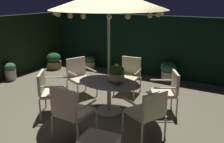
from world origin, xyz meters
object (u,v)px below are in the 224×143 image
(ottoman_footrest, at_px, (99,140))
(potted_plant_front_corner, at_px, (169,70))
(centerpiece_planter, at_px, (117,73))
(patio_chair_east, at_px, (70,109))
(potted_plant_back_center, at_px, (54,61))
(potted_plant_right_near, at_px, (10,71))
(patio_chair_southwest, at_px, (129,73))
(patio_chair_northeast, at_px, (50,89))
(potted_plant_left_near, at_px, (90,62))
(patio_chair_south, at_px, (168,89))
(patio_chair_north, at_px, (79,74))
(patio_chair_southeast, at_px, (148,110))
(patio_dining_table, at_px, (109,89))

(ottoman_footrest, height_order, potted_plant_front_corner, potted_plant_front_corner)
(centerpiece_planter, xyz_separation_m, patio_chair_east, (-0.22, -1.32, -0.36))
(potted_plant_back_center, height_order, potted_plant_right_near, potted_plant_back_center)
(centerpiece_planter, xyz_separation_m, patio_chair_southwest, (-0.32, 1.31, -0.41))
(potted_plant_right_near, bearing_deg, patio_chair_northeast, -22.43)
(ottoman_footrest, relative_size, potted_plant_left_near, 1.34)
(patio_chair_east, distance_m, patio_chair_south, 2.28)
(patio_chair_southwest, bearing_deg, patio_chair_east, -87.81)
(ottoman_footrest, bearing_deg, potted_plant_right_near, 156.79)
(potted_plant_back_center, bearing_deg, ottoman_footrest, -40.29)
(patio_chair_south, xyz_separation_m, potted_plant_back_center, (-4.66, 1.41, -0.26))
(patio_chair_north, distance_m, patio_chair_east, 2.18)
(potted_plant_back_center, bearing_deg, patio_chair_southwest, -12.17)
(patio_chair_east, relative_size, potted_plant_left_near, 2.16)
(patio_chair_southwest, relative_size, potted_plant_back_center, 1.64)
(patio_chair_southeast, height_order, patio_chair_south, patio_chair_southeast)
(patio_chair_south, relative_size, potted_plant_back_center, 1.63)
(centerpiece_planter, distance_m, patio_chair_south, 1.21)
(centerpiece_planter, bearing_deg, patio_chair_east, -99.57)
(patio_chair_northeast, distance_m, patio_chair_east, 1.20)
(patio_dining_table, distance_m, potted_plant_back_center, 4.07)
(patio_chair_east, height_order, potted_plant_front_corner, patio_chair_east)
(patio_chair_south, height_order, potted_plant_back_center, patio_chair_south)
(patio_dining_table, relative_size, patio_chair_east, 1.41)
(patio_chair_northeast, distance_m, potted_plant_left_near, 3.65)
(patio_dining_table, xyz_separation_m, patio_chair_south, (1.15, 0.63, 0.01))
(patio_chair_northeast, xyz_separation_m, ottoman_footrest, (1.81, -0.82, -0.26))
(patio_chair_southeast, bearing_deg, potted_plant_front_corner, 100.95)
(patio_dining_table, xyz_separation_m, ottoman_footrest, (0.72, -1.56, -0.22))
(patio_chair_east, xyz_separation_m, potted_plant_right_near, (-3.80, 1.72, -0.31))
(patio_chair_southeast, bearing_deg, ottoman_footrest, -114.80)
(patio_chair_northeast, xyz_separation_m, potted_plant_back_center, (-2.43, 2.78, -0.30))
(patio_chair_northeast, relative_size, potted_plant_back_center, 1.67)
(ottoman_footrest, bearing_deg, patio_chair_east, 162.82)
(patio_chair_northeast, height_order, patio_chair_east, patio_chair_east)
(patio_chair_north, height_order, potted_plant_front_corner, patio_chair_north)
(patio_chair_east, relative_size, patio_chair_southwest, 1.08)
(patio_chair_southwest, bearing_deg, potted_plant_right_near, -166.15)
(patio_chair_east, height_order, potted_plant_right_near, patio_chair_east)
(patio_chair_southeast, height_order, ottoman_footrest, patio_chair_southeast)
(patio_chair_northeast, distance_m, potted_plant_front_corner, 3.88)
(potted_plant_front_corner, bearing_deg, patio_chair_southeast, -79.05)
(potted_plant_back_center, relative_size, potted_plant_right_near, 1.06)
(patio_chair_northeast, xyz_separation_m, patio_chair_southeast, (2.25, 0.14, -0.03))
(potted_plant_right_near, bearing_deg, patio_dining_table, -5.94)
(potted_plant_back_center, bearing_deg, patio_dining_table, -30.12)
(patio_chair_southeast, bearing_deg, potted_plant_left_near, 137.11)
(patio_chair_south, relative_size, potted_plant_front_corner, 1.54)
(patio_dining_table, height_order, potted_plant_right_near, patio_dining_table)
(patio_chair_north, height_order, patio_chair_northeast, patio_chair_north)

